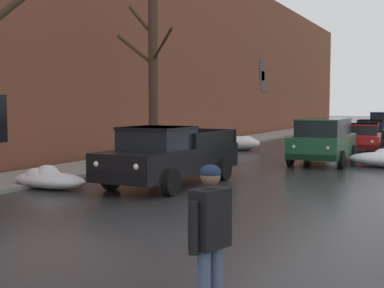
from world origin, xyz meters
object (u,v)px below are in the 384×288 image
(sedan_black_parked_far_down_block, at_px, (370,131))
(bare_tree_second_along_sidewalk, at_px, (152,72))
(pickup_truck_black_approaching_near_lane, at_px, (169,156))
(sedan_red_parked_kerbside_mid, at_px, (361,137))
(pedestrian_with_coffee, at_px, (210,231))
(suv_green_parked_kerbside_close, at_px, (323,139))

(sedan_black_parked_far_down_block, bearing_deg, bare_tree_second_along_sidewalk, -111.64)
(pickup_truck_black_approaching_near_lane, height_order, sedan_red_parked_kerbside_mid, pickup_truck_black_approaching_near_lane)
(sedan_black_parked_far_down_block, xyz_separation_m, pedestrian_with_coffee, (2.17, -28.04, 0.28))
(sedan_black_parked_far_down_block, relative_size, pedestrian_with_coffee, 2.52)
(pickup_truck_black_approaching_near_lane, relative_size, sedan_red_parked_kerbside_mid, 1.36)
(suv_green_parked_kerbside_close, distance_m, sedan_black_parked_far_down_block, 12.17)
(pickup_truck_black_approaching_near_lane, distance_m, suv_green_parked_kerbside_close, 8.14)
(pickup_truck_black_approaching_near_lane, bearing_deg, pedestrian_with_coffee, -58.06)
(bare_tree_second_along_sidewalk, xyz_separation_m, sedan_red_parked_kerbside_mid, (6.59, 9.06, -2.89))
(sedan_red_parked_kerbside_mid, height_order, pedestrian_with_coffee, pedestrian_with_coffee)
(bare_tree_second_along_sidewalk, height_order, pedestrian_with_coffee, bare_tree_second_along_sidewalk)
(sedan_black_parked_far_down_block, bearing_deg, sedan_red_parked_kerbside_mid, -85.93)
(suv_green_parked_kerbside_close, bearing_deg, pedestrian_with_coffee, -81.72)
(bare_tree_second_along_sidewalk, relative_size, suv_green_parked_kerbside_close, 1.54)
(suv_green_parked_kerbside_close, relative_size, sedan_red_parked_kerbside_mid, 1.11)
(sedan_red_parked_kerbside_mid, height_order, sedan_black_parked_far_down_block, same)
(pickup_truck_black_approaching_near_lane, bearing_deg, bare_tree_second_along_sidewalk, 126.22)
(bare_tree_second_along_sidewalk, distance_m, sedan_red_parked_kerbside_mid, 11.57)
(bare_tree_second_along_sidewalk, bearing_deg, sedan_red_parked_kerbside_mid, 53.95)
(pedestrian_with_coffee, bearing_deg, sedan_red_parked_kerbside_mid, 94.54)
(pickup_truck_black_approaching_near_lane, distance_m, sedan_black_parked_far_down_block, 20.02)
(sedan_red_parked_kerbside_mid, bearing_deg, pedestrian_with_coffee, -85.46)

